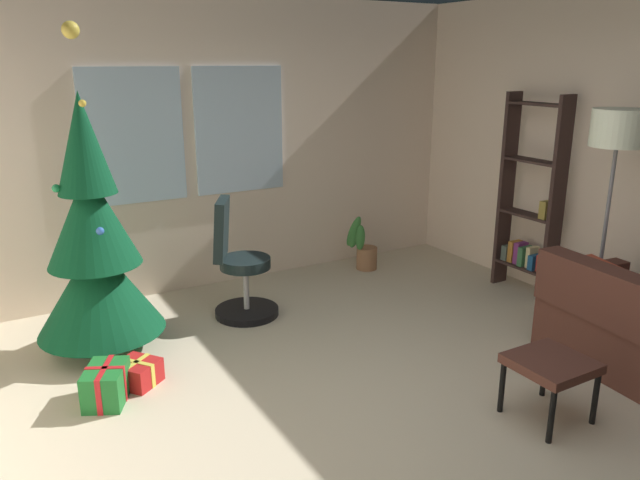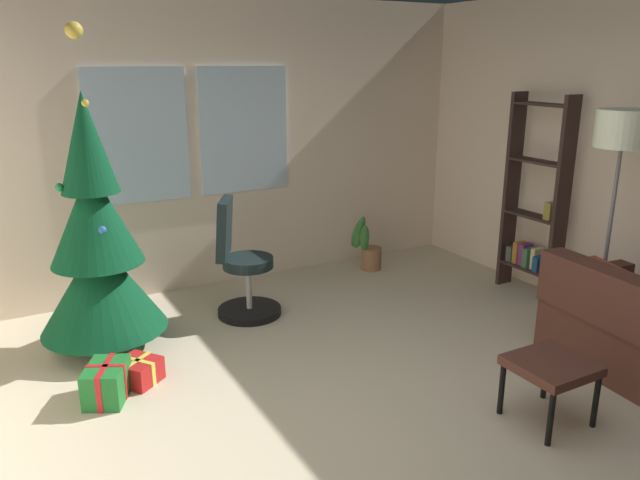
% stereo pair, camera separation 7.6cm
% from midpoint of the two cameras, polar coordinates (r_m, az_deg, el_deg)
% --- Properties ---
extents(ground_plane, '(5.08, 5.85, 0.10)m').
position_cam_midpoint_polar(ground_plane, '(4.10, 7.81, -16.63)').
color(ground_plane, beige).
extents(wall_back_with_windows, '(5.08, 0.12, 2.76)m').
position_cam_midpoint_polar(wall_back_with_windows, '(6.09, -9.28, 8.80)').
color(wall_back_with_windows, beige).
rests_on(wall_back_with_windows, ground_plane).
extents(footstool, '(0.45, 0.45, 0.41)m').
position_cam_midpoint_polar(footstool, '(4.11, 20.18, -11.05)').
color(footstool, '#522D23').
rests_on(footstool, ground_plane).
extents(holiday_tree, '(0.95, 0.95, 2.43)m').
position_cam_midpoint_polar(holiday_tree, '(4.88, -20.66, -0.85)').
color(holiday_tree, '#4C331E').
rests_on(holiday_tree, ground_plane).
extents(gift_box_red, '(0.37, 0.37, 0.17)m').
position_cam_midpoint_polar(gift_box_red, '(4.55, -17.10, -11.74)').
color(gift_box_red, red).
rests_on(gift_box_red, ground_plane).
extents(gift_box_green, '(0.37, 0.42, 0.25)m').
position_cam_midpoint_polar(gift_box_green, '(4.39, -19.76, -12.55)').
color(gift_box_green, '#1E722D').
rests_on(gift_box_green, ground_plane).
extents(office_chair, '(0.59, 0.57, 1.05)m').
position_cam_midpoint_polar(office_chair, '(5.37, -7.97, -2.85)').
color(office_chair, black).
rests_on(office_chair, ground_plane).
extents(bookshelf, '(0.18, 0.64, 1.89)m').
position_cam_midpoint_polar(bookshelf, '(6.09, 18.62, 2.80)').
color(bookshelf, '#342320').
rests_on(bookshelf, ground_plane).
extents(floor_lamp, '(0.40, 0.40, 1.83)m').
position_cam_midpoint_polar(floor_lamp, '(5.15, 25.54, 8.25)').
color(floor_lamp, slate).
rests_on(floor_lamp, ground_plane).
extents(potted_plant, '(0.34, 0.30, 0.62)m').
position_cam_midpoint_polar(potted_plant, '(6.56, 3.60, -0.73)').
color(potted_plant, '#946745').
rests_on(potted_plant, ground_plane).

